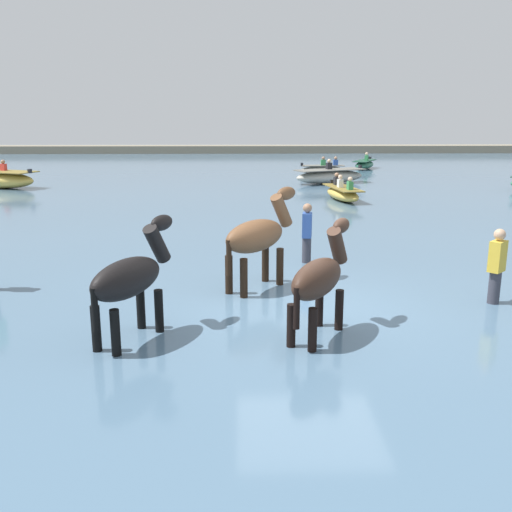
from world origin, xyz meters
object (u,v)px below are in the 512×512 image
object	(u,v)px
person_onlooker_left	(307,238)
boat_near_starboard	(323,169)
horse_trailing_bay	(258,238)
boat_near_port	(1,179)
horse_lead_dark_bay	(319,281)
horse_flank_black	(130,280)
boat_mid_outer	(343,193)
boat_distant_east	(330,176)
boat_distant_west	(364,164)
person_wading_close	(496,272)

from	to	relation	value
person_onlooker_left	boat_near_starboard	bearing A→B (deg)	81.01
horse_trailing_bay	boat_near_port	world-z (taller)	horse_trailing_bay
horse_lead_dark_bay	boat_near_starboard	xyz separation A→B (m)	(3.37, 23.69, -0.60)
horse_trailing_bay	boat_near_starboard	size ratio (longest dim) A/B	0.88
horse_flank_black	boat_near_port	xyz separation A→B (m)	(-9.14, 18.09, -0.52)
horse_flank_black	boat_near_port	size ratio (longest dim) A/B	0.55
boat_near_port	person_onlooker_left	distance (m)	18.31
horse_flank_black	person_onlooker_left	distance (m)	5.38
horse_lead_dark_bay	horse_trailing_bay	xyz separation A→B (m)	(-0.82, 2.46, 0.11)
boat_mid_outer	horse_trailing_bay	bearing A→B (deg)	-107.44
boat_near_starboard	horse_lead_dark_bay	bearing A→B (deg)	-98.10
boat_distant_east	horse_lead_dark_bay	bearing A→B (deg)	-99.08
boat_distant_east	boat_mid_outer	bearing A→B (deg)	-93.53
boat_mid_outer	boat_distant_east	world-z (taller)	boat_distant_east
horse_lead_dark_bay	horse_flank_black	xyz separation A→B (m)	(-2.73, -0.05, 0.04)
horse_lead_dark_bay	horse_trailing_bay	size ratio (longest dim) A/B	0.91
boat_distant_east	boat_distant_west	world-z (taller)	boat_distant_east
boat_distant_east	person_wading_close	size ratio (longest dim) A/B	2.28
person_wading_close	boat_distant_west	bearing A→B (deg)	83.13
boat_mid_outer	horse_lead_dark_bay	bearing A→B (deg)	-101.25
boat_distant_west	boat_near_port	bearing A→B (deg)	-154.44
boat_distant_east	boat_near_starboard	size ratio (longest dim) A/B	1.52
horse_trailing_bay	boat_distant_east	distance (m)	17.36
horse_flank_black	boat_near_starboard	world-z (taller)	horse_flank_black
boat_distant_west	boat_near_starboard	bearing A→B (deg)	-133.97
boat_distant_east	boat_distant_west	size ratio (longest dim) A/B	1.38
boat_near_starboard	person_wading_close	distance (m)	22.24
boat_distant_west	horse_flank_black	bearing A→B (deg)	-108.66
boat_near_starboard	boat_near_port	bearing A→B (deg)	-159.68
horse_lead_dark_bay	boat_distant_west	bearing A→B (deg)	76.71
horse_trailing_bay	horse_lead_dark_bay	bearing A→B (deg)	-71.55
boat_near_port	boat_near_starboard	size ratio (longest dim) A/B	1.51
horse_lead_dark_bay	boat_distant_east	xyz separation A→B (m)	(3.10, 19.36, -0.52)
horse_lead_dark_bay	horse_trailing_bay	distance (m)	2.60
horse_lead_dark_bay	horse_flank_black	size ratio (longest dim) A/B	0.97
boat_distant_west	boat_distant_east	bearing A→B (deg)	-113.58
boat_near_port	boat_near_starboard	bearing A→B (deg)	20.32
boat_distant_east	boat_near_port	size ratio (longest dim) A/B	1.00
horse_trailing_bay	boat_near_starboard	distance (m)	21.64
boat_near_starboard	boat_distant_west	xyz separation A→B (m)	(2.94, 3.05, 0.00)
boat_near_port	person_wading_close	xyz separation A→B (m)	(15.14, -16.59, 0.18)
boat_near_port	person_wading_close	size ratio (longest dim) A/B	2.27
boat_distant_west	person_onlooker_left	distance (m)	23.15
boat_distant_west	person_wading_close	bearing A→B (deg)	-96.87
boat_mid_outer	boat_distant_east	size ratio (longest dim) A/B	0.78
horse_trailing_bay	boat_mid_outer	bearing A→B (deg)	72.56
horse_flank_black	boat_mid_outer	xyz separation A→B (m)	(5.49, 13.90, -0.62)
horse_trailing_bay	horse_flank_black	bearing A→B (deg)	-127.23
boat_distant_east	person_wading_close	world-z (taller)	person_wading_close
boat_near_starboard	boat_distant_west	bearing A→B (deg)	46.03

